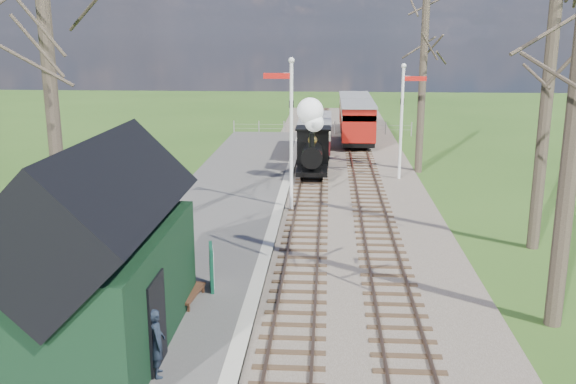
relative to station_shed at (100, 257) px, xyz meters
name	(u,v)px	position (x,y,z in m)	size (l,w,h in m)	color
distant_hills	(332,232)	(5.70, 60.38, -18.47)	(114.40, 48.00, 22.02)	#385B23
ballast_bed	(338,179)	(5.60, 18.00, -2.22)	(8.00, 60.00, 0.10)	brown
track_near	(312,177)	(4.30, 18.00, -2.17)	(1.60, 60.00, 0.15)	brown
track_far	(364,178)	(6.90, 18.00, -2.17)	(1.60, 60.00, 0.15)	brown
platform	(215,222)	(0.80, 10.00, -2.17)	(5.00, 44.00, 0.20)	#474442
coping_strip	(275,223)	(3.10, 10.00, -2.16)	(0.40, 44.00, 0.21)	#B2AD9E
station_shed	(100,257)	(0.00, 0.00, 0.00)	(3.25, 6.30, 4.78)	black
semaphore_near	(290,124)	(3.53, 12.00, 1.35)	(1.22, 0.24, 6.22)	silver
semaphore_far	(403,113)	(8.67, 18.00, 1.08)	(1.22, 0.24, 5.72)	silver
bare_trees	(347,99)	(5.63, 6.10, 2.94)	(15.51, 22.39, 12.00)	#382D23
fence_line	(322,128)	(4.60, 32.00, -1.72)	(12.60, 0.08, 1.00)	slate
locomotive	(312,143)	(4.29, 17.96, -0.40)	(1.60, 3.73, 4.00)	black
coach	(315,133)	(4.30, 24.01, -0.89)	(1.87, 6.40, 1.96)	black
red_carriage_a	(357,123)	(6.90, 27.47, -0.71)	(2.15, 5.32, 2.26)	black
red_carriage_b	(354,112)	(6.90, 32.97, -0.71)	(2.15, 5.32, 2.26)	black
sign_board	(212,267)	(1.89, 3.30, -1.44)	(0.28, 0.86, 1.26)	#0E432D
bench	(186,287)	(1.37, 2.39, -1.67)	(0.58, 1.51, 0.84)	#412517
person	(156,343)	(1.60, -1.40, -1.32)	(0.54, 0.36, 1.49)	#19202D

